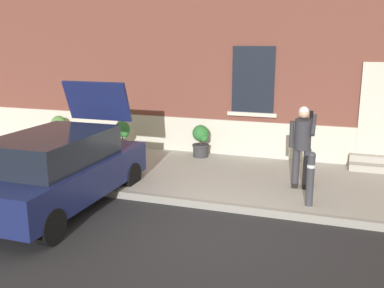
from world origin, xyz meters
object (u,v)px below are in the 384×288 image
Objects in this scene: hatchback_car_navy at (59,168)px; planter_charcoal at (201,140)px; person_on_phone at (302,142)px; planter_terracotta at (59,129)px; bollard_near_person at (310,177)px; planter_cream at (123,136)px.

hatchback_car_navy is 4.33m from planter_charcoal.
hatchback_car_navy is at bearing -137.52° from person_on_phone.
planter_terracotta is (-7.22, 1.86, -0.55)m from person_on_phone.
bollard_near_person is at bearing -42.46° from planter_charcoal.
bollard_near_person reaches higher than planter_charcoal.
person_on_phone is at bearing -33.30° from planter_charcoal.
planter_cream is at bearing 153.82° from bollard_near_person.
hatchback_car_navy reaches higher than planter_cream.
planter_terracotta and planter_cream have the same top height.
planter_terracotta is at bearing 125.50° from hatchback_car_navy.
hatchback_car_navy is 4.74× the size of planter_charcoal.
bollard_near_person reaches higher than planter_cream.
bollard_near_person is 1.22× the size of planter_cream.
person_on_phone is at bearing 104.98° from bollard_near_person.
bollard_near_person is 7.99m from planter_terracotta.
bollard_near_person is 4.09m from planter_charcoal.
person_on_phone is 5.28m from planter_cream.
planter_cream is at bearing -175.42° from planter_charcoal.
bollard_near_person is 5.85m from planter_cream.
planter_cream is (-4.99, 1.63, -0.55)m from person_on_phone.
hatchback_car_navy is 4.74m from bollard_near_person.
bollard_near_person is 1.22× the size of planter_terracotta.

